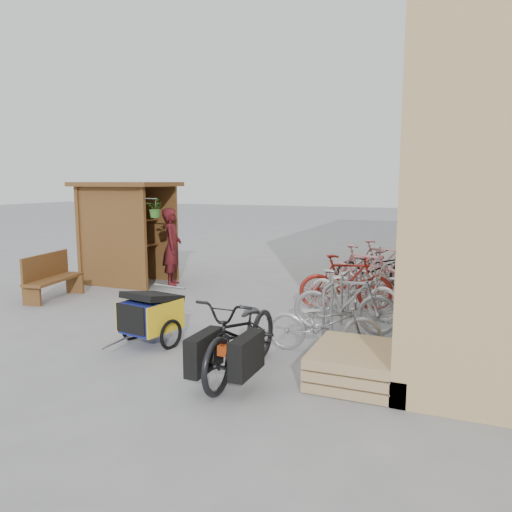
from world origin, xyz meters
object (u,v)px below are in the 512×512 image
at_px(bike_2, 353,290).
at_px(bike_3, 346,282).
at_px(bike_0, 324,323).
at_px(bike_1, 345,301).
at_px(bike_5, 363,272).
at_px(person_kiosk, 172,247).
at_px(shopping_carts, 416,249).
at_px(bike_6, 376,268).
at_px(cargo_bike, 242,336).
at_px(kiosk, 124,218).
at_px(child_trailer, 151,313).
at_px(bench, 51,276).
at_px(pallet_stack, 355,364).
at_px(bike_7, 381,264).
at_px(bike_4, 370,280).

height_order(bike_2, bike_3, bike_3).
xyz_separation_m(bike_0, bike_1, (0.07, 1.04, 0.09)).
bearing_deg(bike_5, person_kiosk, 114.42).
bearing_deg(shopping_carts, bike_6, -102.50).
height_order(cargo_bike, person_kiosk, person_kiosk).
height_order(shopping_carts, cargo_bike, cargo_bike).
bearing_deg(kiosk, bike_1, -18.74).
height_order(shopping_carts, child_trailer, shopping_carts).
relative_size(bench, cargo_bike, 0.76).
relative_size(child_trailer, bike_6, 0.81).
height_order(shopping_carts, bike_6, shopping_carts).
relative_size(pallet_stack, bike_7, 0.67).
relative_size(bench, bike_7, 0.86).
height_order(kiosk, bike_1, kiosk).
distance_m(child_trailer, bike_1, 3.06).
bearing_deg(bike_1, bike_5, 0.57).
xyz_separation_m(bike_3, bike_7, (0.30, 2.38, 0.01)).
bearing_deg(child_trailer, bike_2, 58.30).
bearing_deg(bike_6, bike_1, 174.99).
bearing_deg(bike_7, bike_2, 179.68).
relative_size(bike_4, bike_7, 0.86).
bearing_deg(bike_0, bike_2, -9.00).
distance_m(pallet_stack, bike_1, 2.02).
bearing_deg(bike_3, shopping_carts, -26.52).
height_order(bike_0, bike_2, bike_2).
height_order(person_kiosk, bike_7, person_kiosk).
bearing_deg(pallet_stack, bike_6, 96.48).
bearing_deg(shopping_carts, bike_2, -96.78).
height_order(bench, bike_4, bench).
height_order(person_kiosk, bike_2, person_kiosk).
relative_size(bench, bike_0, 0.95).
height_order(bench, shopping_carts, shopping_carts).
relative_size(shopping_carts, bike_4, 1.18).
distance_m(kiosk, bike_4, 5.84).
distance_m(bike_0, bike_4, 3.51).
distance_m(kiosk, bike_0, 6.50).
bearing_deg(bike_6, pallet_stack, -179.85).
height_order(bike_3, bike_4, bike_3).
bearing_deg(bike_7, person_kiosk, 111.55).
bearing_deg(bike_1, bike_6, -2.16).
bearing_deg(kiosk, bike_3, -5.54).
bearing_deg(bike_7, bike_5, 173.63).
xyz_separation_m(bike_6, bike_7, (0.08, 0.20, 0.06)).
distance_m(child_trailer, bike_2, 3.68).
height_order(bike_3, bike_6, bike_3).
xyz_separation_m(bike_3, bike_6, (0.22, 2.18, -0.05)).
xyz_separation_m(bike_0, bike_2, (-0.02, 2.09, 0.06)).
xyz_separation_m(bench, bike_7, (6.13, 3.83, 0.06)).
relative_size(cargo_bike, bike_5, 1.10).
bearing_deg(bike_4, bike_2, -167.13).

